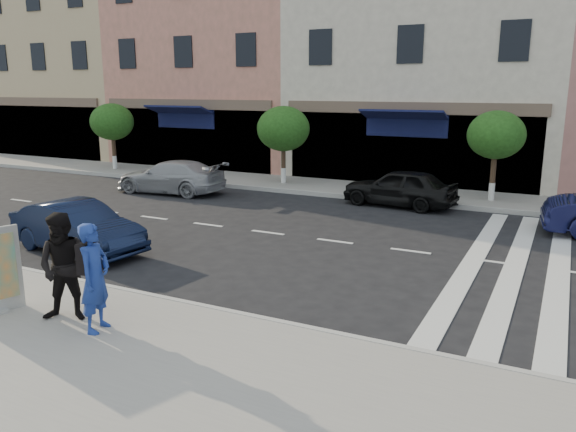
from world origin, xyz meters
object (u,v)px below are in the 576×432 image
Objects in this scene: car_far_left at (171,177)px; car_far_mid at (399,187)px; photographer at (95,278)px; walker at (65,267)px; car_near_mid at (77,227)px.

car_far_left is 1.13× the size of car_far_mid.
walker is at bearing 69.42° from photographer.
car_far_left is at bearing -73.47° from car_far_mid.
car_far_mid is at bearing -25.03° from car_near_mid.
car_far_mid is (1.47, 12.19, -0.38)m from photographer.
photographer is at bearing 29.10° from car_far_left.
car_far_left is at bearing 28.80° from car_near_mid.
photographer is 0.47× the size of car_near_mid.
car_far_left is at bearing 19.54° from photographer.
photographer is 0.96× the size of walker.
walker is 12.31m from car_far_mid.
walker is 12.29m from car_far_left.
car_far_mid is at bearing 54.56° from walker.
car_near_mid is 0.99× the size of car_far_mid.
walker reaches higher than photographer.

